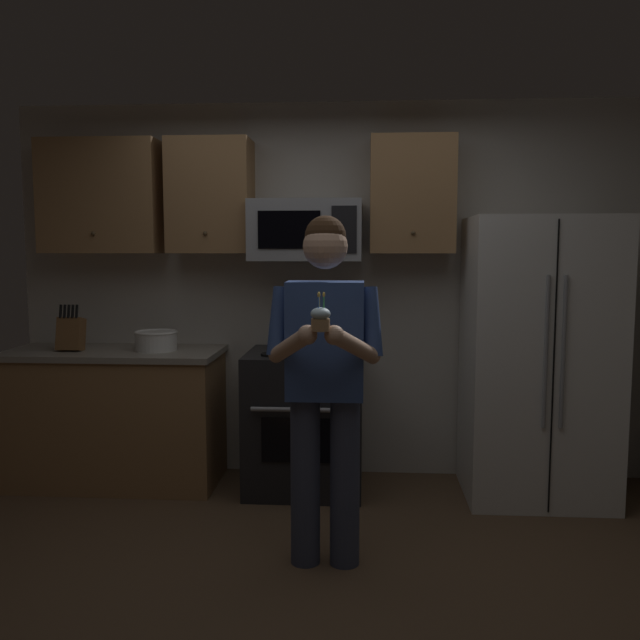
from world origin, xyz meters
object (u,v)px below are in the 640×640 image
Objects in this scene: person at (325,371)px; oven_range at (305,420)px; microwave at (306,231)px; cupcake at (321,318)px; refrigerator at (538,359)px; knife_block at (71,333)px; bowl_large_white at (156,340)px.

oven_range is at bearing 100.42° from person.
cupcake is (0.20, -1.54, -0.43)m from microwave.
refrigerator is 10.35× the size of cupcake.
bowl_large_white is at bearing 4.27° from knife_block.
bowl_large_white is at bearing 179.26° from oven_range.
person is at bearing -42.61° from bowl_large_white.
microwave reaches higher than knife_block.
knife_block is at bearing -178.92° from oven_range.
bowl_large_white is at bearing 129.97° from cupcake.
refrigerator is 1.94m from cupcake.
person reaches higher than cupcake.
bowl_large_white is (0.57, 0.04, -0.05)m from knife_block.
microwave is at bearing 97.43° from cupcake.
oven_range is at bearing 1.08° from knife_block.
cupcake is at bearing -81.95° from oven_range.
microwave is 1.43m from person.
microwave is at bearing 5.42° from knife_block.
refrigerator is 1.02× the size of person.
microwave is (0.00, 0.12, 1.26)m from oven_range.
oven_range is 1.26m from microwave.
oven_range is at bearing -0.74° from bowl_large_white.
microwave is 1.24m from bowl_large_white.
person is at bearing -140.94° from refrigerator.
knife_block reaches higher than oven_range.
microwave is 4.26× the size of cupcake.
knife_block is at bearing 149.01° from person.
microwave is at bearing 99.41° from person.
refrigerator is (1.50, -0.04, 0.44)m from oven_range.
cupcake reaches higher than bowl_large_white.
oven_range is at bearing 178.50° from refrigerator.
microwave is at bearing 89.98° from oven_range.
microwave is 2.59× the size of bowl_large_white.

